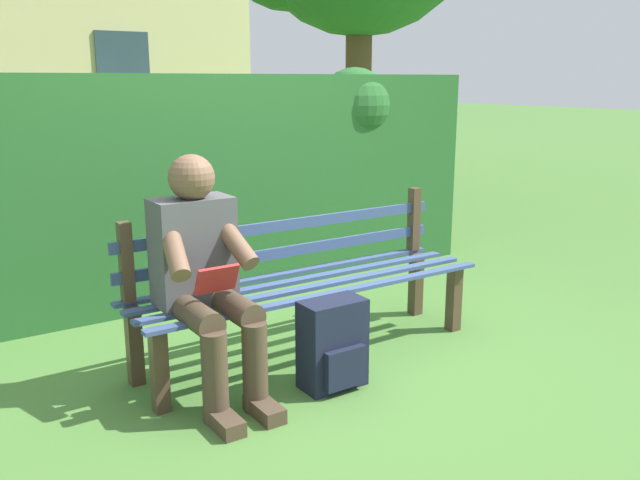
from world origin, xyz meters
TOP-DOWN VIEW (x-y plane):
  - ground at (0.00, 0.00)m, footprint 60.00×60.00m
  - park_bench at (0.00, -0.06)m, footprint 2.01×0.50m
  - person_seated at (0.66, 0.10)m, footprint 0.44×0.73m
  - hedge_backdrop at (0.03, -1.45)m, footprint 4.50×0.70m
  - backpack at (0.12, 0.40)m, footprint 0.32×0.25m

SIDE VIEW (x-z plane):
  - ground at x=0.00m, z-range 0.00..0.00m
  - backpack at x=0.12m, z-range -0.01..0.44m
  - park_bench at x=0.00m, z-range 0.00..0.82m
  - person_seated at x=0.66m, z-range 0.03..1.18m
  - hedge_backdrop at x=0.03m, z-range 0.01..1.59m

